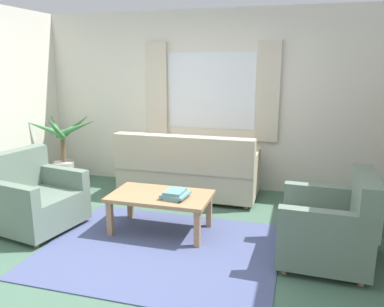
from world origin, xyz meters
TOP-DOWN VIEW (x-y plane):
  - ground_plane at (0.00, 0.00)m, footprint 6.24×6.24m
  - wall_back at (0.00, 2.26)m, footprint 5.32×0.12m
  - window_with_curtains at (0.00, 2.18)m, footprint 1.98×0.07m
  - area_rug at (0.00, 0.00)m, footprint 2.34×1.85m
  - couch at (-0.18, 1.61)m, footprint 1.90×0.82m
  - armchair_left at (-1.56, 0.12)m, footprint 0.96×0.98m
  - armchair_right at (1.63, 0.22)m, footprint 0.85×0.87m
  - coffee_table at (-0.14, 0.41)m, footprint 1.10×0.64m
  - book_stack_on_table at (0.05, 0.35)m, footprint 0.29×0.31m
  - potted_plant at (-2.20, 1.66)m, footprint 1.06×1.11m

SIDE VIEW (x-z plane):
  - ground_plane at x=0.00m, z-range 0.00..0.00m
  - area_rug at x=0.00m, z-range 0.00..0.01m
  - armchair_left at x=-1.56m, z-range -0.09..0.79m
  - armchair_right at x=1.63m, z-range -0.09..0.79m
  - couch at x=-0.18m, z-range -0.09..0.83m
  - coffee_table at x=-0.14m, z-range 0.16..0.60m
  - book_stack_on_table at x=0.05m, z-range 0.44..0.53m
  - potted_plant at x=-2.20m, z-range -0.09..1.07m
  - wall_back at x=0.00m, z-range 0.00..2.60m
  - window_with_curtains at x=0.00m, z-range 0.75..2.15m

